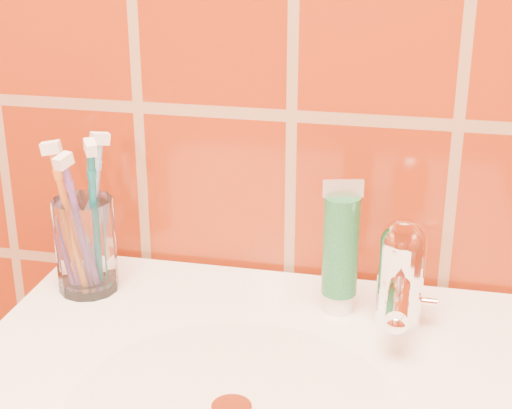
# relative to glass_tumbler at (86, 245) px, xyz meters

# --- Properties ---
(glass_tumbler) EXTENTS (0.08, 0.08, 0.11)m
(glass_tumbler) POSITION_rel_glass_tumbler_xyz_m (0.00, 0.00, 0.00)
(glass_tumbler) COLOR white
(glass_tumbler) RESTS_ON pedestal_sink
(toothpaste_tube) EXTENTS (0.04, 0.04, 0.15)m
(toothpaste_tube) POSITION_rel_glass_tumbler_xyz_m (0.29, 0.01, 0.02)
(toothpaste_tube) COLOR white
(toothpaste_tube) RESTS_ON pedestal_sink
(faucet) EXTENTS (0.05, 0.11, 0.12)m
(faucet) POSITION_rel_glass_tumbler_xyz_m (0.35, -0.01, 0.01)
(faucet) COLOR white
(faucet) RESTS_ON pedestal_sink
(toothbrush_0) EXTENTS (0.09, 0.08, 0.19)m
(toothbrush_0) POSITION_rel_glass_tumbler_xyz_m (0.00, 0.02, 0.03)
(toothbrush_0) COLOR #77A3D4
(toothbrush_0) RESTS_ON glass_tumbler
(toothbrush_1) EXTENTS (0.14, 0.15, 0.18)m
(toothbrush_1) POSITION_rel_glass_tumbler_xyz_m (-0.03, 0.02, 0.02)
(toothbrush_1) COLOR #764594
(toothbrush_1) RESTS_ON glass_tumbler
(toothbrush_2) EXTENTS (0.06, 0.10, 0.19)m
(toothbrush_2) POSITION_rel_glass_tumbler_xyz_m (0.00, -0.02, 0.03)
(toothbrush_2) COLOR #67418B
(toothbrush_2) RESTS_ON glass_tumbler
(toothbrush_3) EXTENTS (0.08, 0.10, 0.20)m
(toothbrush_3) POSITION_rel_glass_tumbler_xyz_m (0.02, -0.01, 0.04)
(toothbrush_3) COLOR #0D6975
(toothbrush_3) RESTS_ON glass_tumbler
(toothbrush_4) EXTENTS (0.07, 0.06, 0.19)m
(toothbrush_4) POSITION_rel_glass_tumbler_xyz_m (-0.01, -0.01, 0.03)
(toothbrush_4) COLOR orange
(toothbrush_4) RESTS_ON glass_tumbler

